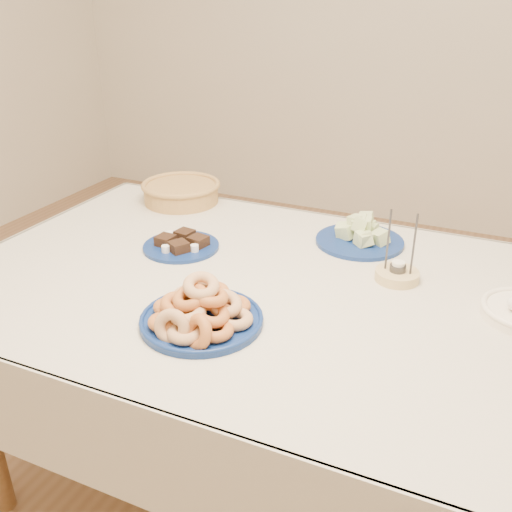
% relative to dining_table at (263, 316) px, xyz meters
% --- Properties ---
extents(ground, '(5.00, 5.00, 0.00)m').
position_rel_dining_table_xyz_m(ground, '(0.00, 0.00, -0.64)').
color(ground, brown).
rests_on(ground, ground).
extents(dining_table, '(1.71, 1.11, 0.75)m').
position_rel_dining_table_xyz_m(dining_table, '(0.00, 0.00, 0.00)').
color(dining_table, brown).
rests_on(dining_table, ground).
extents(donut_platter, '(0.31, 0.31, 0.13)m').
position_rel_dining_table_xyz_m(donut_platter, '(-0.05, -0.25, 0.14)').
color(donut_platter, navy).
rests_on(donut_platter, dining_table).
extents(melon_plate, '(0.34, 0.34, 0.09)m').
position_rel_dining_table_xyz_m(melon_plate, '(0.17, 0.36, 0.13)').
color(melon_plate, navy).
rests_on(melon_plate, dining_table).
extents(brownie_plate, '(0.28, 0.28, 0.04)m').
position_rel_dining_table_xyz_m(brownie_plate, '(-0.32, 0.10, 0.12)').
color(brownie_plate, navy).
rests_on(brownie_plate, dining_table).
extents(wicker_basket, '(0.37, 0.37, 0.08)m').
position_rel_dining_table_xyz_m(wicker_basket, '(-0.53, 0.45, 0.15)').
color(wicker_basket, olive).
rests_on(wicker_basket, dining_table).
extents(candle_holder, '(0.13, 0.13, 0.20)m').
position_rel_dining_table_xyz_m(candle_holder, '(0.32, 0.16, 0.12)').
color(candle_holder, tan).
rests_on(candle_holder, dining_table).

